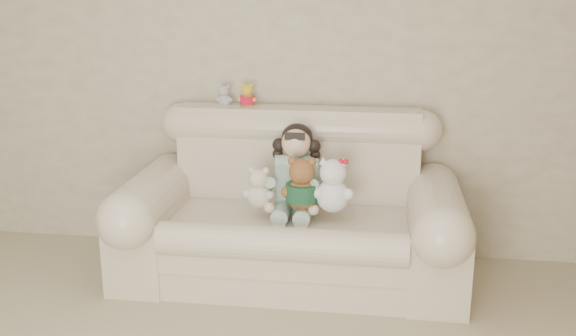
{
  "coord_description": "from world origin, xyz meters",
  "views": [
    {
      "loc": [
        0.88,
        -1.81,
        1.8
      ],
      "look_at": [
        0.35,
        1.9,
        0.75
      ],
      "focal_mm": 41.41,
      "sensor_mm": 36.0,
      "label": 1
    }
  ],
  "objects_px": {
    "sofa": "(290,201)",
    "brown_teddy": "(302,179)",
    "seated_child": "(296,168)",
    "white_cat": "(333,180)",
    "cream_teddy": "(259,184)"
  },
  "relations": [
    {
      "from": "seated_child",
      "to": "brown_teddy",
      "type": "xyz_separation_m",
      "value": [
        0.06,
        -0.19,
        -0.01
      ]
    },
    {
      "from": "sofa",
      "to": "cream_teddy",
      "type": "distance_m",
      "value": 0.24
    },
    {
      "from": "seated_child",
      "to": "sofa",
      "type": "bearing_deg",
      "value": -116.95
    },
    {
      "from": "seated_child",
      "to": "white_cat",
      "type": "distance_m",
      "value": 0.31
    },
    {
      "from": "sofa",
      "to": "seated_child",
      "type": "bearing_deg",
      "value": 72.46
    },
    {
      "from": "sofa",
      "to": "white_cat",
      "type": "bearing_deg",
      "value": -23.02
    },
    {
      "from": "sofa",
      "to": "cream_teddy",
      "type": "bearing_deg",
      "value": -148.04
    },
    {
      "from": "sofa",
      "to": "brown_teddy",
      "type": "height_order",
      "value": "sofa"
    },
    {
      "from": "sofa",
      "to": "brown_teddy",
      "type": "relative_size",
      "value": 5.53
    },
    {
      "from": "seated_child",
      "to": "white_cat",
      "type": "relative_size",
      "value": 1.45
    },
    {
      "from": "sofa",
      "to": "white_cat",
      "type": "distance_m",
      "value": 0.34
    },
    {
      "from": "sofa",
      "to": "brown_teddy",
      "type": "distance_m",
      "value": 0.22
    },
    {
      "from": "brown_teddy",
      "to": "sofa",
      "type": "bearing_deg",
      "value": 129.82
    },
    {
      "from": "sofa",
      "to": "cream_teddy",
      "type": "relative_size",
      "value": 7.1
    },
    {
      "from": "white_cat",
      "to": "cream_teddy",
      "type": "height_order",
      "value": "white_cat"
    }
  ]
}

